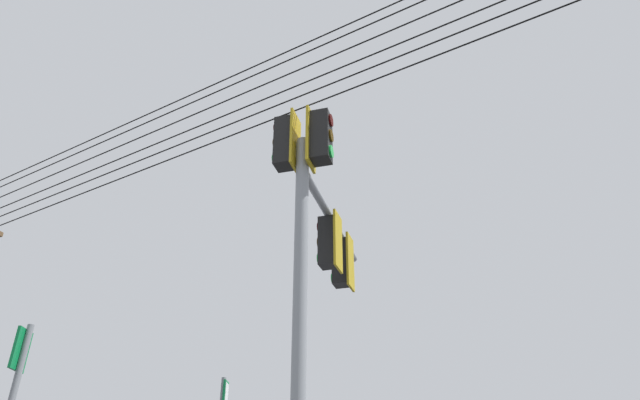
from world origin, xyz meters
name	(u,v)px	position (x,y,z in m)	size (l,w,h in m)	color
signal_mast_assembly	(316,245)	(-0.27, -0.34, 5.05)	(2.29, 3.52, 7.08)	gray
overhead_wire_span	(357,52)	(1.06, -0.73, 7.94)	(21.66, 5.45, 1.48)	black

